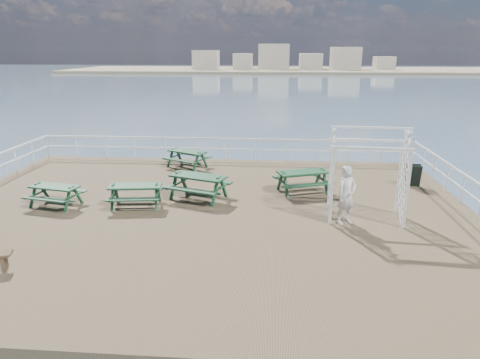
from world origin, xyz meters
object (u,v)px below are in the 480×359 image
picnic_table_c (303,177)px  trellis_arbor (367,179)px  picnic_table_d (55,191)px  person (346,195)px  picnic_table_e (198,182)px  picnic_table_b (187,155)px  picnic_table_a (135,191)px

picnic_table_c → trellis_arbor: (1.78, -2.49, 0.72)m
picnic_table_d → person: person is taller
picnic_table_c → picnic_table_e: size_ratio=0.95×
picnic_table_e → picnic_table_c: bearing=34.3°
picnic_table_c → picnic_table_b: bearing=127.8°
picnic_table_b → trellis_arbor: 8.87m
picnic_table_a → picnic_table_b: picnic_table_b is taller
picnic_table_b → picnic_table_e: (1.24, -4.16, 0.07)m
person → picnic_table_c: bearing=80.1°
picnic_table_e → person: (4.88, -1.94, 0.29)m
picnic_table_b → picnic_table_c: picnic_table_c is taller
picnic_table_a → picnic_table_e: picnic_table_e is taller
picnic_table_d → person: 9.67m
trellis_arbor → person: 0.90m
trellis_arbor → person: trellis_arbor is taller
picnic_table_a → picnic_table_e: (1.99, 0.96, 0.08)m
trellis_arbor → person: (-0.67, -0.45, -0.39)m
picnic_table_c → picnic_table_a: bearing=178.8°
picnic_table_d → person: size_ratio=1.03×
picnic_table_d → picnic_table_c: bearing=25.9°
picnic_table_b → person: bearing=-16.8°
picnic_table_b → picnic_table_e: size_ratio=0.92×
picnic_table_b → picnic_table_d: size_ratio=1.18×
picnic_table_a → trellis_arbor: bearing=-11.1°
picnic_table_e → picnic_table_b: bearing=126.0°
person → picnic_table_b: bearing=104.5°
picnic_table_a → picnic_table_d: (-2.75, -0.17, -0.03)m
picnic_table_c → person: (1.11, -2.94, 0.33)m
picnic_table_c → trellis_arbor: trellis_arbor is taller
picnic_table_a → picnic_table_c: (5.76, 1.96, 0.04)m
picnic_table_a → person: 6.95m
picnic_table_e → picnic_table_a: bearing=-134.9°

